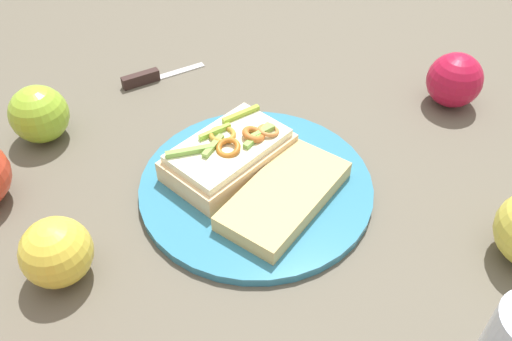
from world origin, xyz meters
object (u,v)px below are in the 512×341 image
object	(u,v)px
plate	(256,186)
apple_1	(455,80)
bread_slice_side	(285,195)
knife	(150,77)
sandwich	(229,153)
apple_5	(56,252)
apple_0	(39,114)

from	to	relation	value
plate	apple_1	world-z (taller)	apple_1
bread_slice_side	knife	xyz separation A→B (m)	(0.26, -0.19, -0.01)
sandwich	bread_slice_side	size ratio (longest dim) A/B	1.08
sandwich	knife	size ratio (longest dim) A/B	1.70
sandwich	bread_slice_side	world-z (taller)	sandwich
bread_slice_side	plate	bearing A→B (deg)	83.16
apple_1	apple_5	size ratio (longest dim) A/B	1.06
apple_5	apple_0	bearing A→B (deg)	-52.89
apple_5	bread_slice_side	bearing A→B (deg)	-141.44
sandwich	knife	bearing A→B (deg)	75.32
apple_0	apple_5	world-z (taller)	apple_0
apple_1	plate	bearing A→B (deg)	49.14
plate	bread_slice_side	distance (m)	0.05
sandwich	apple_0	distance (m)	0.26
plate	apple_1	xyz separation A→B (m)	(-0.21, -0.25, 0.03)
knife	apple_5	bearing A→B (deg)	-126.14
sandwich	apple_1	size ratio (longest dim) A/B	2.31
bread_slice_side	knife	world-z (taller)	bread_slice_side
bread_slice_side	apple_5	world-z (taller)	apple_5
sandwich	apple_5	bearing A→B (deg)	175.16
plate	bread_slice_side	world-z (taller)	bread_slice_side
plate	apple_5	bearing A→B (deg)	48.46
knife	apple_0	bearing A→B (deg)	-162.47
apple_0	apple_1	xyz separation A→B (m)	(-0.51, -0.23, 0.00)
apple_1	apple_0	bearing A→B (deg)	24.62
sandwich	apple_0	bearing A→B (deg)	117.18
apple_1	knife	distance (m)	0.44
bread_slice_side	apple_1	size ratio (longest dim) A/B	2.15
plate	knife	xyz separation A→B (m)	(0.22, -0.17, 0.00)
apple_5	plate	bearing A→B (deg)	-131.54
apple_1	apple_5	distance (m)	0.56
plate	apple_1	distance (m)	0.33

